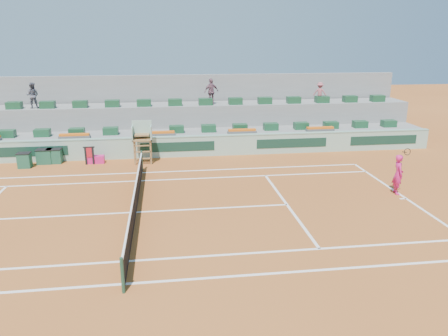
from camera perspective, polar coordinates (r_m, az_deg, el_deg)
The scene contains 20 objects.
ground at distance 18.43m, azimuth -11.42°, elevation -5.70°, with size 90.00×90.00×0.00m, color #9B4D1E.
seating_tier_lower at distance 28.46m, azimuth -10.26°, elevation 3.66°, with size 36.00×4.00×1.20m, color gray.
seating_tier_upper at distance 29.88m, azimuth -10.21°, elevation 5.66°, with size 36.00×2.40×2.60m, color gray.
stadium_back_wall at distance 31.30m, azimuth -10.18°, elevation 7.84°, with size 36.00×0.40×4.40m, color gray.
player_bag at distance 25.94m, azimuth -16.44°, elevation 1.08°, with size 0.98×0.43×0.43m, color #D91C72.
spectator_left at distance 30.18m, azimuth -23.72°, elevation 8.67°, with size 0.78×0.61×1.60m, color #4A4B56.
spectator_mid at distance 29.26m, azimuth -1.67°, elevation 9.95°, with size 1.00×0.42×1.70m, color #7E5464.
spectator_right at distance 30.85m, azimuth 12.41°, elevation 9.62°, with size 0.89×0.51×1.38m, color #A7535C.
court_lines at distance 18.43m, azimuth -11.42°, elevation -5.68°, with size 23.89×11.09×0.01m.
tennis_net at distance 18.24m, azimuth -11.52°, elevation -4.17°, with size 0.10×11.97×1.10m.
advertising_hoarding at distance 26.31m, azimuth -10.39°, elevation 2.65°, with size 36.00×0.34×1.26m.
umpire_chair at distance 25.13m, azimuth -10.64°, elevation 4.11°, with size 1.10×0.90×2.40m.
seat_row_lower at distance 27.41m, azimuth -10.42°, elevation 4.91°, with size 32.90×0.60×0.44m.
seat_row_upper at distance 29.04m, azimuth -10.41°, elevation 8.37°, with size 32.90×0.60×0.44m.
flower_planters at distance 26.76m, azimuth -13.69°, elevation 4.23°, with size 26.80×0.36×0.28m.
drink_cooler_a at distance 26.70m, azimuth -21.25°, elevation 1.50°, with size 0.82×0.71×0.84m.
drink_cooler_b at distance 26.80m, azimuth -22.37°, elevation 1.44°, with size 0.85×0.73×0.84m.
drink_cooler_c at distance 26.38m, azimuth -24.61°, elevation 0.94°, with size 0.70×0.60×0.84m.
towel_rack at distance 25.69m, azimuth -17.18°, elevation 1.76°, with size 0.63×0.10×1.03m.
tennis_player at distance 21.41m, azimuth 21.79°, elevation -0.75°, with size 0.55×0.93×2.28m.
Camera 1 is at (1.38, -17.01, 6.96)m, focal length 35.00 mm.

